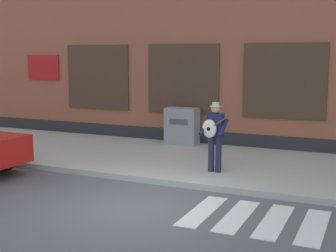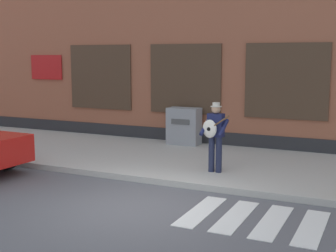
{
  "view_description": "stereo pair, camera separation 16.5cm",
  "coord_description": "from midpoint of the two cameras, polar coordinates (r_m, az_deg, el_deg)",
  "views": [
    {
      "loc": [
        4.18,
        -7.87,
        2.94
      ],
      "look_at": [
        -0.2,
        1.84,
        1.34
      ],
      "focal_mm": 50.0,
      "sensor_mm": 36.0,
      "label": 1
    },
    {
      "loc": [
        4.33,
        -7.8,
        2.94
      ],
      "look_at": [
        -0.2,
        1.84,
        1.34
      ],
      "focal_mm": 50.0,
      "sensor_mm": 36.0,
      "label": 2
    }
  ],
  "objects": [
    {
      "name": "ground_plane",
      "position": [
        9.39,
        -3.24,
        -9.74
      ],
      "size": [
        160.0,
        160.0,
        0.0
      ],
      "primitive_type": "plane",
      "color": "#56565B"
    },
    {
      "name": "sidewalk",
      "position": [
        12.77,
        5.05,
        -4.48
      ],
      "size": [
        28.0,
        4.64,
        0.15
      ],
      "color": "#ADAAA3",
      "rests_on": "ground"
    },
    {
      "name": "building_backdrop",
      "position": [
        16.61,
        10.49,
        12.14
      ],
      "size": [
        28.0,
        4.06,
        8.07
      ],
      "color": "#99563D",
      "rests_on": "ground"
    },
    {
      "name": "crosswalk",
      "position": [
        8.61,
        19.96,
        -11.92
      ],
      "size": [
        5.2,
        1.9,
        0.01
      ],
      "color": "silver",
      "rests_on": "ground"
    },
    {
      "name": "busker",
      "position": [
        11.29,
        6.12,
        -0.83
      ],
      "size": [
        0.71,
        0.54,
        1.7
      ],
      "color": "#1E233D",
      "rests_on": "sidewalk"
    },
    {
      "name": "utility_box",
      "position": [
        14.89,
        2.27,
        -0.01
      ],
      "size": [
        1.03,
        0.58,
        1.17
      ],
      "color": "gray",
      "rests_on": "sidewalk"
    }
  ]
}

